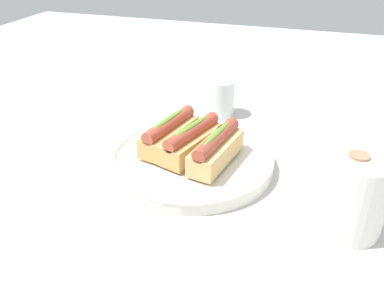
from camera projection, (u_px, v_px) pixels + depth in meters
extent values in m
plane|color=beige|center=(193.00, 159.00, 0.84)|extent=(2.40, 2.40, 0.00)
cylinder|color=silver|center=(192.00, 161.00, 0.81)|extent=(0.32, 0.32, 0.02)
torus|color=silver|center=(192.00, 155.00, 0.81)|extent=(0.32, 0.32, 0.01)
cube|color=tan|center=(169.00, 137.00, 0.82)|extent=(0.16, 0.08, 0.04)
cylinder|color=#B24C38|center=(169.00, 124.00, 0.81)|extent=(0.15, 0.06, 0.03)
ellipsoid|color=olive|center=(169.00, 119.00, 0.80)|extent=(0.11, 0.04, 0.01)
cube|color=tan|center=(192.00, 144.00, 0.80)|extent=(0.16, 0.09, 0.04)
cylinder|color=#B24C38|center=(192.00, 131.00, 0.78)|extent=(0.15, 0.07, 0.03)
ellipsoid|color=olive|center=(192.00, 126.00, 0.78)|extent=(0.11, 0.04, 0.01)
cube|color=#DBB270|center=(216.00, 152.00, 0.77)|extent=(0.16, 0.08, 0.04)
cylinder|color=#A84733|center=(217.00, 139.00, 0.75)|extent=(0.15, 0.05, 0.03)
ellipsoid|color=olive|center=(217.00, 133.00, 0.75)|extent=(0.11, 0.03, 0.01)
cylinder|color=white|center=(221.00, 98.00, 1.01)|extent=(0.07, 0.07, 0.09)
cylinder|color=silver|center=(221.00, 105.00, 1.02)|extent=(0.06, 0.06, 0.05)
cylinder|color=white|center=(351.00, 193.00, 0.63)|extent=(0.11, 0.11, 0.13)
cylinder|color=#997A5B|center=(359.00, 156.00, 0.59)|extent=(0.03, 0.03, 0.00)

